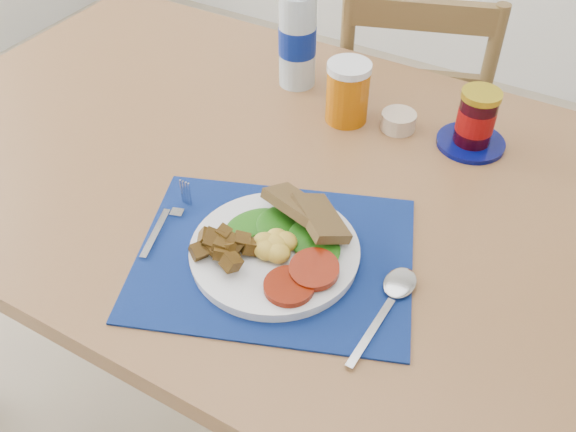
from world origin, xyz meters
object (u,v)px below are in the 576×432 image
Objects in this scene: water_bottle at (297,32)px; juice_glass at (348,94)px; chair_far at (409,101)px; breakfast_plate at (270,248)px; jam_on_saucer at (475,122)px.

juice_glass is at bearing -25.14° from water_bottle.
juice_glass is at bearing 73.14° from chair_far.
chair_far is 0.52m from juice_glass.
breakfast_plate is 0.40m from juice_glass.
breakfast_plate is 2.24× the size of juice_glass.
breakfast_plate is at bearing -65.10° from water_bottle.
breakfast_plate is 0.97× the size of water_bottle.
jam_on_saucer is at bearing 102.65° from chair_far.
juice_glass is (-0.07, 0.39, 0.03)m from breakfast_plate.
jam_on_saucer is at bearing -4.52° from water_bottle.
chair_far reaches higher than water_bottle.
water_bottle reaches higher than juice_glass.
jam_on_saucer reaches higher than breakfast_plate.
breakfast_plate is 0.46m from jam_on_saucer.
chair_far is 0.55m from jam_on_saucer.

